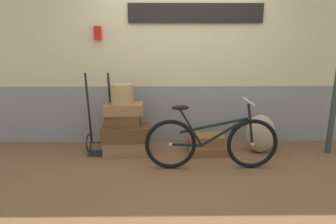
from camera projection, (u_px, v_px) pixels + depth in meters
ground at (179, 162)px, 4.00m from camera, size 8.44×5.20×0.06m
station_building at (178, 53)px, 4.47m from camera, size 6.44×0.74×2.87m
suitcase_0 at (127, 146)px, 4.22m from camera, size 0.66×0.43×0.21m
suitcase_1 at (126, 133)px, 4.14m from camera, size 0.69×0.39×0.22m
suitcase_2 at (123, 120)px, 4.10m from camera, size 0.50×0.29×0.17m
suitcase_3 at (124, 109)px, 4.09m from camera, size 0.58×0.38×0.15m
suitcase_4 at (206, 149)px, 4.23m from camera, size 0.58×0.45×0.13m
suitcase_5 at (206, 140)px, 4.21m from camera, size 0.52×0.33×0.15m
wicker_basket at (122, 94)px, 4.02m from camera, size 0.31×0.31×0.28m
luggage_trolley at (101, 134)px, 4.22m from camera, size 0.40×0.36×1.19m
burlap_sack at (260, 134)px, 4.22m from camera, size 0.42×0.36×0.57m
bicycle at (211, 142)px, 3.65m from camera, size 1.71×0.46×0.90m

